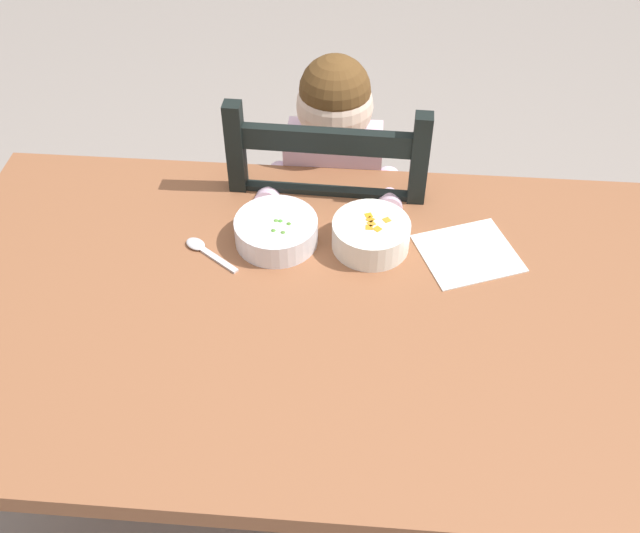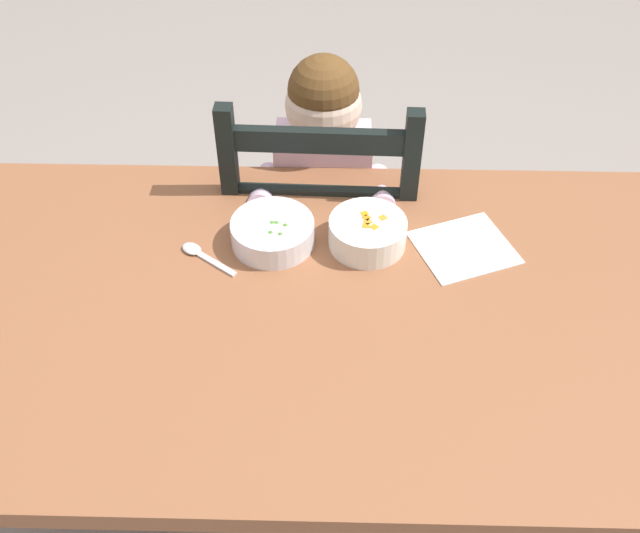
% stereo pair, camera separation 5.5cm
% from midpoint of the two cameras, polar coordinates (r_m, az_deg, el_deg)
% --- Properties ---
extents(ground_plane, '(8.00, 8.00, 0.00)m').
position_cam_midpoint_polar(ground_plane, '(1.96, -0.79, -17.76)').
color(ground_plane, gray).
extents(dining_table, '(1.48, 0.84, 0.73)m').
position_cam_midpoint_polar(dining_table, '(1.43, -1.04, -5.73)').
color(dining_table, brown).
rests_on(dining_table, ground).
extents(dining_chair, '(0.43, 0.43, 0.94)m').
position_cam_midpoint_polar(dining_chair, '(1.88, -0.67, 1.74)').
color(dining_chair, black).
rests_on(dining_chair, ground).
extents(child_figure, '(0.32, 0.31, 0.97)m').
position_cam_midpoint_polar(child_figure, '(1.76, -0.67, 5.93)').
color(child_figure, silver).
rests_on(child_figure, ground).
extents(bowl_of_peas, '(0.16, 0.16, 0.05)m').
position_cam_midpoint_polar(bowl_of_peas, '(1.46, -4.74, 2.64)').
color(bowl_of_peas, white).
rests_on(bowl_of_peas, dining_table).
extents(bowl_of_carrots, '(0.15, 0.15, 0.06)m').
position_cam_midpoint_polar(bowl_of_carrots, '(1.45, 2.60, 2.64)').
color(bowl_of_carrots, white).
rests_on(bowl_of_carrots, dining_table).
extents(spoon, '(0.12, 0.10, 0.01)m').
position_cam_midpoint_polar(spoon, '(1.47, -10.33, 0.99)').
color(spoon, silver).
rests_on(spoon, dining_table).
extents(paper_napkin, '(0.23, 0.22, 0.00)m').
position_cam_midpoint_polar(paper_napkin, '(1.49, 10.00, 1.43)').
color(paper_napkin, white).
rests_on(paper_napkin, dining_table).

